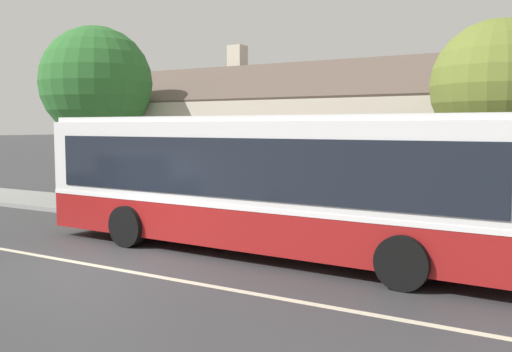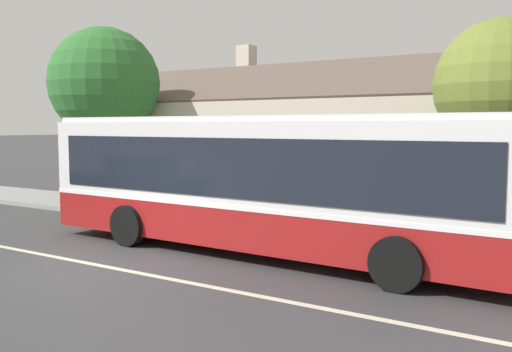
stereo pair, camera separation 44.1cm
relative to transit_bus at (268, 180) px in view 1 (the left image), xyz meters
The scene contains 9 objects.
ground_plane 4.15m from the transit_bus, 129.99° to the right, with size 300.00×300.00×0.00m, color #38383A.
sidewalk_far 4.26m from the transit_bus, 128.14° to the left, with size 60.00×3.00×0.15m, color gray.
lane_divider_stripe 4.14m from the transit_bus, 129.99° to the right, with size 60.00×0.16×0.01m, color beige.
community_building 10.49m from the transit_bus, 102.72° to the left, with size 21.38×9.23×6.59m.
transit_bus is the anchor object (origin of this frame).
bench_by_building 7.54m from the transit_bus, 158.37° to the left, with size 1.54×0.51×0.94m.
bench_down_street 4.08m from the transit_bus, 129.90° to the left, with size 1.67×0.51×0.94m.
street_tree_primary 6.32m from the transit_bus, 44.19° to the left, with size 3.30×3.30×5.56m.
street_tree_secondary 11.01m from the transit_bus, 157.13° to the left, with size 4.17×4.17×6.61m.
Camera 1 is at (8.86, -8.29, 2.92)m, focal length 40.00 mm.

